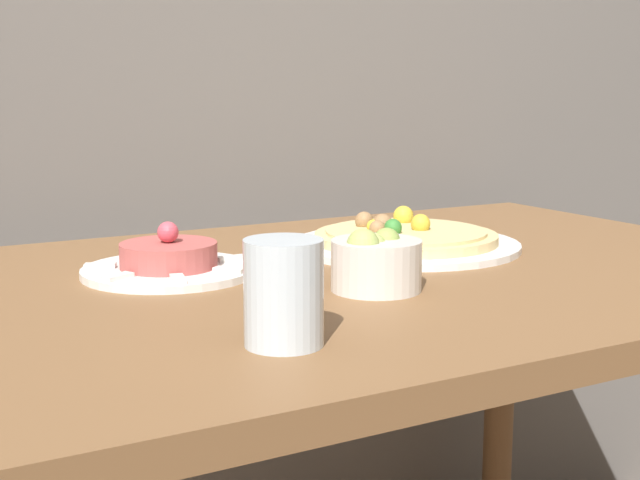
% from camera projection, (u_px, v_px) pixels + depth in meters
% --- Properties ---
extents(dining_table, '(1.18, 0.83, 0.80)m').
position_uv_depth(dining_table, '(381.00, 348.00, 1.23)').
color(dining_table, brown).
rests_on(dining_table, ground_plane).
extents(pizza_plate, '(0.34, 0.34, 0.05)m').
position_uv_depth(pizza_plate, '(405.00, 239.00, 1.34)').
color(pizza_plate, white).
rests_on(pizza_plate, dining_table).
extents(tartare_plate, '(0.23, 0.23, 0.07)m').
position_uv_depth(tartare_plate, '(169.00, 262.00, 1.16)').
color(tartare_plate, white).
rests_on(tartare_plate, dining_table).
extents(small_bowl, '(0.11, 0.11, 0.08)m').
position_uv_depth(small_bowl, '(376.00, 261.00, 1.07)').
color(small_bowl, silver).
rests_on(small_bowl, dining_table).
extents(drinking_glass, '(0.08, 0.08, 0.10)m').
position_uv_depth(drinking_glass, '(284.00, 293.00, 0.84)').
color(drinking_glass, silver).
rests_on(drinking_glass, dining_table).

